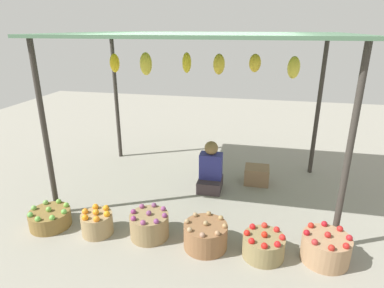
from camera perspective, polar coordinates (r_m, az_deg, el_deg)
ground_plane at (r=5.12m, az=1.25°, el=-8.05°), size 14.00×14.00×0.00m
market_stall_structure at (r=4.54m, az=1.52°, el=16.85°), size 3.86×2.41×2.33m
vendor_person at (r=5.03m, az=3.30°, el=-4.80°), size 0.36×0.44×0.78m
basket_green_apples at (r=4.60m, az=-23.75°, el=-11.85°), size 0.51×0.51×0.27m
basket_oranges at (r=4.24m, az=-16.40°, el=-13.19°), size 0.38×0.38×0.33m
basket_purple_onions at (r=4.05m, az=-7.53°, el=-14.00°), size 0.47×0.47×0.35m
basket_potatoes at (r=3.86m, az=2.40°, el=-15.81°), size 0.50×0.50×0.34m
basket_red_tomatoes at (r=3.82m, az=12.49°, el=-17.09°), size 0.46×0.46×0.31m
basket_red_apples at (r=3.94m, az=22.50°, el=-16.58°), size 0.51×0.51×0.36m
wooden_crate_near_vendor at (r=5.37m, az=11.33°, el=-5.38°), size 0.39×0.34×0.28m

